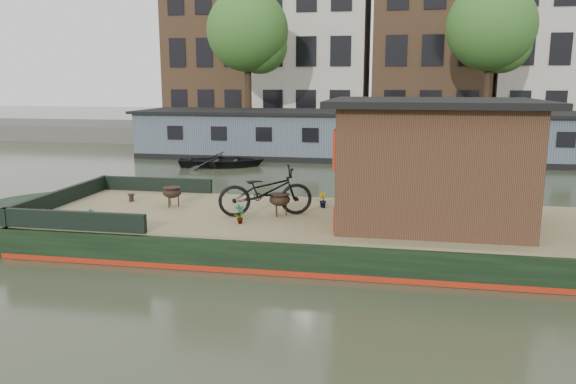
% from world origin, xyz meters
% --- Properties ---
extents(ground, '(120.00, 120.00, 0.00)m').
position_xyz_m(ground, '(0.00, 0.00, 0.00)').
color(ground, '#313924').
rests_on(ground, ground).
extents(houseboat_hull, '(14.01, 4.02, 0.60)m').
position_xyz_m(houseboat_hull, '(-1.33, 0.00, 0.27)').
color(houseboat_hull, black).
rests_on(houseboat_hull, ground).
extents(houseboat_deck, '(11.80, 3.80, 0.05)m').
position_xyz_m(houseboat_deck, '(0.00, 0.00, 0.62)').
color(houseboat_deck, '#918459').
rests_on(houseboat_deck, houseboat_hull).
extents(bow_bulwark, '(3.00, 4.00, 0.35)m').
position_xyz_m(bow_bulwark, '(-5.07, 0.00, 0.82)').
color(bow_bulwark, black).
rests_on(bow_bulwark, houseboat_deck).
extents(cabin, '(4.00, 3.50, 2.42)m').
position_xyz_m(cabin, '(2.19, 0.00, 1.88)').
color(cabin, '#331A14').
rests_on(cabin, houseboat_deck).
extents(bicycle, '(2.08, 1.32, 1.03)m').
position_xyz_m(bicycle, '(-1.13, -0.14, 1.16)').
color(bicycle, black).
rests_on(bicycle, houseboat_deck).
extents(potted_plant_a, '(0.25, 0.25, 0.40)m').
position_xyz_m(potted_plant_a, '(-1.48, -0.92, 0.85)').
color(potted_plant_a, '#A3522E').
rests_on(potted_plant_a, houseboat_deck).
extents(potted_plant_b, '(0.24, 0.23, 0.34)m').
position_xyz_m(potted_plant_b, '(-0.06, 0.83, 0.82)').
color(potted_plant_b, brown).
rests_on(potted_plant_b, houseboat_deck).
extents(potted_plant_e, '(0.16, 0.18, 0.29)m').
position_xyz_m(potted_plant_e, '(-4.38, -1.41, 0.80)').
color(potted_plant_e, '#A04B2F').
rests_on(potted_plant_e, houseboat_deck).
extents(brazier_front, '(0.49, 0.49, 0.47)m').
position_xyz_m(brazier_front, '(-0.84, -0.10, 0.88)').
color(brazier_front, black).
rests_on(brazier_front, houseboat_deck).
extents(brazier_rear, '(0.43, 0.43, 0.45)m').
position_xyz_m(brazier_rear, '(-3.36, 0.26, 0.88)').
color(brazier_rear, black).
rests_on(brazier_rear, houseboat_deck).
extents(bollard_port, '(0.16, 0.16, 0.18)m').
position_xyz_m(bollard_port, '(-4.53, 0.62, 0.74)').
color(bollard_port, black).
rests_on(bollard_port, houseboat_deck).
extents(bollard_stbd, '(0.15, 0.15, 0.17)m').
position_xyz_m(bollard_stbd, '(-5.60, -1.22, 0.74)').
color(bollard_stbd, black).
rests_on(bollard_stbd, houseboat_deck).
extents(dinghy, '(3.88, 3.12, 0.71)m').
position_xyz_m(dinghy, '(-5.41, 10.48, 0.36)').
color(dinghy, black).
rests_on(dinghy, ground).
extents(far_houseboat, '(20.40, 4.40, 2.11)m').
position_xyz_m(far_houseboat, '(0.00, 14.00, 0.97)').
color(far_houseboat, '#4D5B66').
rests_on(far_houseboat, ground).
extents(quay, '(60.00, 6.00, 0.90)m').
position_xyz_m(quay, '(0.00, 20.50, 0.45)').
color(quay, '#47443F').
rests_on(quay, ground).
extents(townhouse_row, '(27.25, 8.00, 16.50)m').
position_xyz_m(townhouse_row, '(0.15, 27.50, 7.90)').
color(townhouse_row, brown).
rests_on(townhouse_row, ground).
extents(tree_left, '(4.40, 4.40, 7.40)m').
position_xyz_m(tree_left, '(-6.36, 19.07, 5.89)').
color(tree_left, '#332316').
rests_on(tree_left, quay).
extents(tree_right, '(4.40, 4.40, 7.40)m').
position_xyz_m(tree_right, '(6.14, 19.07, 5.89)').
color(tree_right, '#332316').
rests_on(tree_right, quay).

